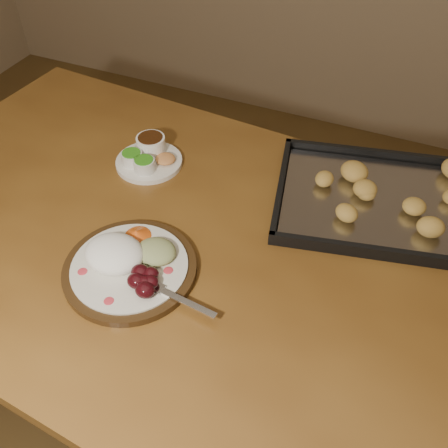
% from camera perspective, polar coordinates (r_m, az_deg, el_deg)
% --- Properties ---
extents(dining_table, '(1.57, 1.02, 0.75)m').
position_cam_1_polar(dining_table, '(1.14, -4.56, -4.71)').
color(dining_table, brown).
rests_on(dining_table, ground).
extents(dinner_plate, '(0.34, 0.27, 0.06)m').
position_cam_1_polar(dinner_plate, '(1.01, -10.80, -4.38)').
color(dinner_plate, '#311E0D').
rests_on(dinner_plate, dining_table).
extents(condiment_saucer, '(0.16, 0.16, 0.06)m').
position_cam_1_polar(condiment_saucer, '(1.26, -8.67, 7.65)').
color(condiment_saucer, silver).
rests_on(condiment_saucer, dining_table).
extents(baking_tray, '(0.53, 0.44, 0.05)m').
position_cam_1_polar(baking_tray, '(1.18, 17.56, 2.64)').
color(baking_tray, black).
rests_on(baking_tray, dining_table).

